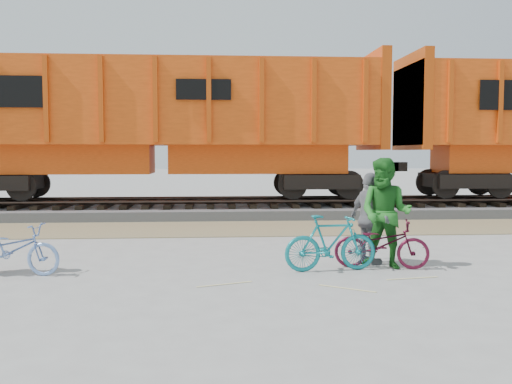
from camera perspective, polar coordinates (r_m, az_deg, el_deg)
ground at (r=9.66m, az=2.78°, el=-8.04°), size 120.00×120.00×0.00m
gravel_strip at (r=15.06m, az=0.31°, el=-3.65°), size 120.00×3.00×0.02m
ballast_bed at (r=18.51m, az=-0.51°, el=-1.78°), size 120.00×4.00×0.30m
track at (r=18.48m, az=-0.51°, el=-0.79°), size 120.00×2.60×0.24m
hopper_car_center at (r=18.49m, az=-9.52°, el=7.02°), size 14.00×3.13×4.65m
bicycle_blue at (r=10.21m, az=-23.18°, el=-5.29°), size 1.69×0.84×0.85m
bicycle_teal at (r=9.76m, az=7.48°, el=-5.07°), size 1.64×0.62×0.96m
bicycle_maroon at (r=10.15m, az=12.44°, el=-5.11°), size 1.70×0.91×0.85m
person_man at (r=10.14m, az=12.83°, el=-2.08°), size 1.18×1.13×1.92m
person_woman at (r=10.45m, az=11.33°, el=-2.61°), size 0.78×1.05×1.65m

